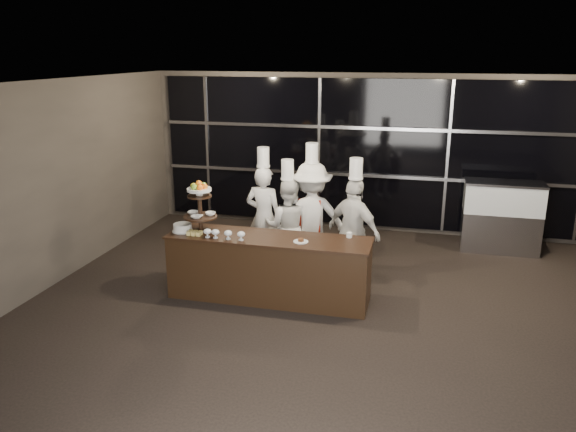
% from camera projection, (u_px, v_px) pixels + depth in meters
% --- Properties ---
extents(room, '(10.00, 10.00, 10.00)m').
position_uv_depth(room, '(341.00, 235.00, 5.98)').
color(room, black).
rests_on(room, ground).
extents(window_wall, '(8.60, 0.10, 2.80)m').
position_uv_depth(window_wall, '(382.00, 155.00, 10.57)').
color(window_wall, black).
rests_on(window_wall, ground).
extents(buffet_counter, '(2.84, 0.74, 0.92)m').
position_uv_depth(buffet_counter, '(269.00, 268.00, 7.87)').
color(buffet_counter, black).
rests_on(buffet_counter, ground).
extents(display_stand, '(0.48, 0.48, 0.74)m').
position_uv_depth(display_stand, '(200.00, 203.00, 7.85)').
color(display_stand, black).
rests_on(display_stand, buffet_counter).
extents(compotes, '(0.60, 0.11, 0.12)m').
position_uv_depth(compotes, '(223.00, 233.00, 7.65)').
color(compotes, silver).
rests_on(compotes, buffet_counter).
extents(layer_cake, '(0.30, 0.30, 0.11)m').
position_uv_depth(layer_cake, '(183.00, 228.00, 7.97)').
color(layer_cake, white).
rests_on(layer_cake, buffet_counter).
extents(pastry_squares, '(0.19, 0.13, 0.05)m').
position_uv_depth(pastry_squares, '(195.00, 233.00, 7.82)').
color(pastry_squares, '#DDCA6C').
rests_on(pastry_squares, buffet_counter).
extents(small_plate, '(0.20, 0.20, 0.05)m').
position_uv_depth(small_plate, '(301.00, 241.00, 7.53)').
color(small_plate, white).
rests_on(small_plate, buffet_counter).
extents(chef_cup, '(0.08, 0.08, 0.07)m').
position_uv_depth(chef_cup, '(349.00, 235.00, 7.71)').
color(chef_cup, white).
rests_on(chef_cup, buffet_counter).
extents(display_case, '(1.31, 0.57, 1.24)m').
position_uv_depth(display_case, '(502.00, 213.00, 9.71)').
color(display_case, '#A5A5AA').
rests_on(display_case, ground).
extents(chef_a, '(0.65, 0.47, 1.96)m').
position_uv_depth(chef_a, '(264.00, 216.00, 8.93)').
color(chef_a, white).
rests_on(chef_a, ground).
extents(chef_b, '(0.79, 0.65, 1.82)m').
position_uv_depth(chef_b, '(288.00, 226.00, 8.72)').
color(chef_b, white).
rests_on(chef_b, ground).
extents(chef_c, '(1.30, 1.02, 2.06)m').
position_uv_depth(chef_c, '(311.00, 217.00, 8.75)').
color(chef_c, silver).
rests_on(chef_c, ground).
extents(chef_d, '(1.01, 0.84, 1.91)m').
position_uv_depth(chef_d, '(354.00, 230.00, 8.32)').
color(chef_d, white).
rests_on(chef_d, ground).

